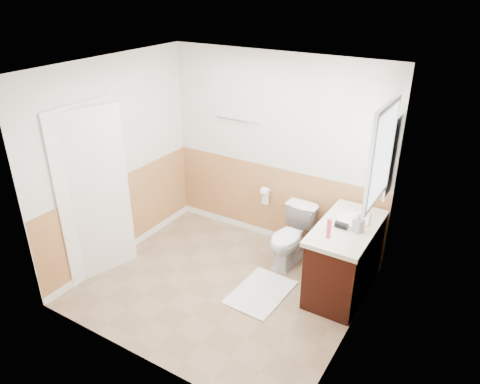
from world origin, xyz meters
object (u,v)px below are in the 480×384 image
Objects in this scene: soap_dispenser at (359,223)px; vanity_cabinet at (344,261)px; bath_mat at (261,292)px; toilet at (290,237)px; lotion_bottle at (329,228)px.

vanity_cabinet is at bearing 154.22° from soap_dispenser.
toilet is at bearing 90.00° from bath_mat.
vanity_cabinet reaches higher than toilet.
toilet is 1.09m from soap_dispenser.
lotion_bottle is at bearing 16.98° from bath_mat.
lotion_bottle reaches higher than bath_mat.
toilet is 0.82m from bath_mat.
lotion_bottle is (0.66, -0.54, 0.60)m from toilet.
bath_mat is at bearing -151.32° from soap_dispenser.
bath_mat is at bearing -163.02° from lotion_bottle.
lotion_bottle is at bearing -128.14° from soap_dispenser.
lotion_bottle is 1.06× the size of soap_dispenser.
toilet is at bearing 165.15° from vanity_cabinet.
vanity_cabinet is at bearing -12.56° from toilet.
lotion_bottle reaches higher than vanity_cabinet.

